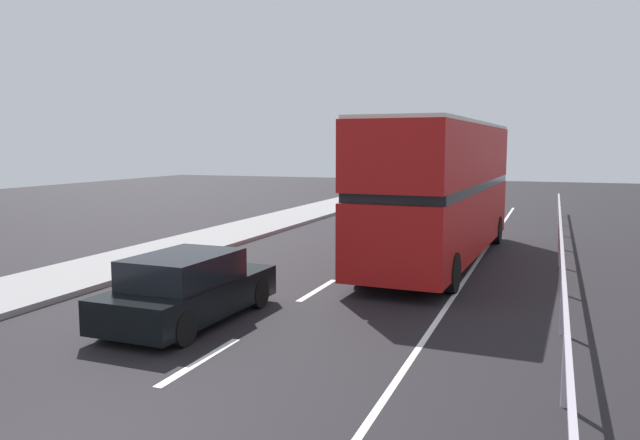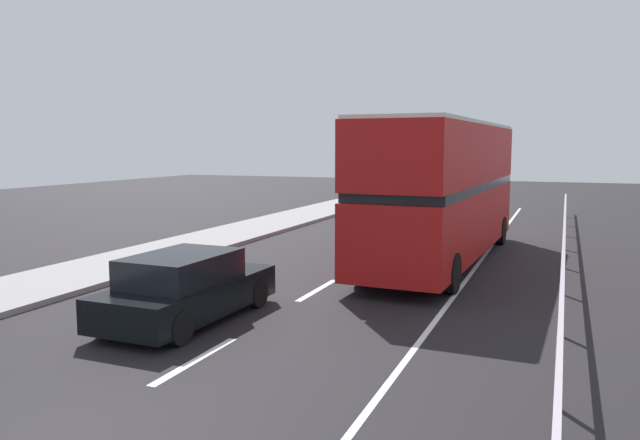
% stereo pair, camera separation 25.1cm
% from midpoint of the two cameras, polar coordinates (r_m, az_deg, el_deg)
% --- Properties ---
extents(lane_paint_markings, '(3.40, 46.00, 0.01)m').
position_cam_midpoint_polar(lane_paint_markings, '(13.93, 6.76, -8.00)').
color(lane_paint_markings, silver).
rests_on(lane_paint_markings, ground).
extents(bridge_side_railing, '(0.10, 42.00, 1.04)m').
position_cam_midpoint_polar(bridge_side_railing, '(14.27, 21.87, -4.63)').
color(bridge_side_railing, '#B5A9B7').
rests_on(bridge_side_railing, ground).
extents(double_decker_bus_red, '(2.98, 11.39, 4.27)m').
position_cam_midpoint_polar(double_decker_bus_red, '(19.34, 11.71, 2.93)').
color(double_decker_bus_red, '#AC1413').
rests_on(double_decker_bus_red, ground).
extents(hatchback_car_near, '(1.93, 4.32, 1.41)m').
position_cam_midpoint_polar(hatchback_car_near, '(12.96, -11.64, -6.17)').
color(hatchback_car_near, black).
rests_on(hatchback_car_near, ground).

